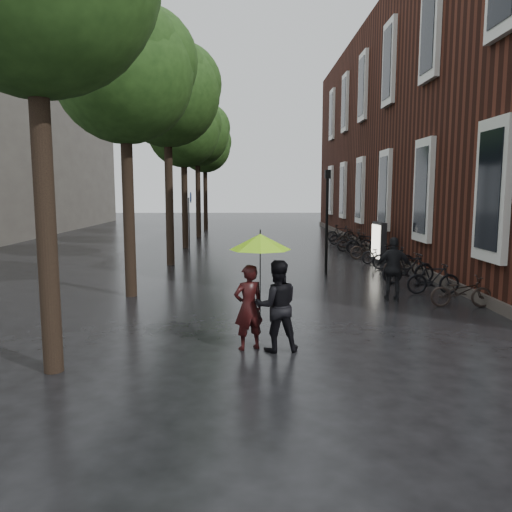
{
  "coord_description": "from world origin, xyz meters",
  "views": [
    {
      "loc": [
        -0.73,
        -7.07,
        3.01
      ],
      "look_at": [
        -0.53,
        6.49,
        1.22
      ],
      "focal_mm": 35.0,
      "sensor_mm": 36.0,
      "label": 1
    }
  ],
  "objects_px": {
    "pedestrian_walking": "(394,269)",
    "ad_lightbox": "(379,242)",
    "parked_bicycles": "(373,250)",
    "lamp_post": "(327,211)",
    "person_black": "(277,306)",
    "person_burgundy": "(249,307)"
  },
  "relations": [
    {
      "from": "person_black",
      "to": "pedestrian_walking",
      "type": "relative_size",
      "value": 0.99
    },
    {
      "from": "person_black",
      "to": "lamp_post",
      "type": "xyz_separation_m",
      "value": [
        2.29,
        8.74,
        1.4
      ]
    },
    {
      "from": "person_burgundy",
      "to": "lamp_post",
      "type": "xyz_separation_m",
      "value": [
        2.81,
        8.63,
        1.44
      ]
    },
    {
      "from": "person_burgundy",
      "to": "lamp_post",
      "type": "distance_m",
      "value": 9.19
    },
    {
      "from": "person_burgundy",
      "to": "ad_lightbox",
      "type": "xyz_separation_m",
      "value": [
        5.4,
        11.27,
        0.04
      ]
    },
    {
      "from": "pedestrian_walking",
      "to": "ad_lightbox",
      "type": "xyz_separation_m",
      "value": [
        1.43,
        7.09,
        -0.02
      ]
    },
    {
      "from": "person_burgundy",
      "to": "lamp_post",
      "type": "relative_size",
      "value": 0.44
    },
    {
      "from": "person_black",
      "to": "parked_bicycles",
      "type": "bearing_deg",
      "value": -118.89
    },
    {
      "from": "parked_bicycles",
      "to": "lamp_post",
      "type": "relative_size",
      "value": 4.63
    },
    {
      "from": "person_black",
      "to": "parked_bicycles",
      "type": "xyz_separation_m",
      "value": [
        4.86,
        12.15,
        -0.4
      ]
    },
    {
      "from": "parked_bicycles",
      "to": "ad_lightbox",
      "type": "distance_m",
      "value": 0.87
    },
    {
      "from": "pedestrian_walking",
      "to": "ad_lightbox",
      "type": "distance_m",
      "value": 7.24
    },
    {
      "from": "ad_lightbox",
      "to": "person_black",
      "type": "bearing_deg",
      "value": -118.12
    },
    {
      "from": "lamp_post",
      "to": "pedestrian_walking",
      "type": "bearing_deg",
      "value": -75.46
    },
    {
      "from": "parked_bicycles",
      "to": "lamp_post",
      "type": "xyz_separation_m",
      "value": [
        -2.57,
        -3.42,
        1.8
      ]
    },
    {
      "from": "pedestrian_walking",
      "to": "parked_bicycles",
      "type": "relative_size",
      "value": 0.1
    },
    {
      "from": "person_burgundy",
      "to": "ad_lightbox",
      "type": "bearing_deg",
      "value": -139.34
    },
    {
      "from": "person_burgundy",
      "to": "ad_lightbox",
      "type": "relative_size",
      "value": 0.96
    },
    {
      "from": "pedestrian_walking",
      "to": "parked_bicycles",
      "type": "xyz_separation_m",
      "value": [
        1.42,
        7.87,
        -0.41
      ]
    },
    {
      "from": "pedestrian_walking",
      "to": "lamp_post",
      "type": "distance_m",
      "value": 4.81
    },
    {
      "from": "person_burgundy",
      "to": "pedestrian_walking",
      "type": "relative_size",
      "value": 0.93
    },
    {
      "from": "person_black",
      "to": "pedestrian_walking",
      "type": "bearing_deg",
      "value": -135.9
    }
  ]
}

